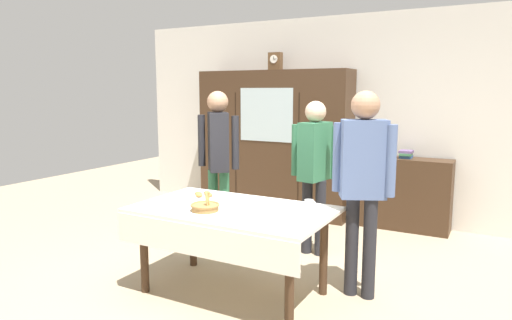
# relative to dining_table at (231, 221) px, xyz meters

# --- Properties ---
(ground_plane) EXTENTS (12.00, 12.00, 0.00)m
(ground_plane) POSITION_rel_dining_table_xyz_m (0.00, 0.23, -0.65)
(ground_plane) COLOR tan
(ground_plane) RESTS_ON ground
(back_wall) EXTENTS (6.40, 0.10, 2.70)m
(back_wall) POSITION_rel_dining_table_xyz_m (0.00, 2.88, 0.70)
(back_wall) COLOR silver
(back_wall) RESTS_ON ground
(dining_table) EXTENTS (1.64, 0.98, 0.75)m
(dining_table) POSITION_rel_dining_table_xyz_m (0.00, 0.00, 0.00)
(dining_table) COLOR #3D2819
(dining_table) RESTS_ON ground
(wall_cabinet) EXTENTS (2.19, 0.46, 1.99)m
(wall_cabinet) POSITION_rel_dining_table_xyz_m (-0.90, 2.59, 0.35)
(wall_cabinet) COLOR #3D2819
(wall_cabinet) RESTS_ON ground
(mantel_clock) EXTENTS (0.18, 0.11, 0.24)m
(mantel_clock) POSITION_rel_dining_table_xyz_m (-0.88, 2.59, 1.47)
(mantel_clock) COLOR brown
(mantel_clock) RESTS_ON wall_cabinet
(bookshelf_low) EXTENTS (1.11, 0.35, 0.89)m
(bookshelf_low) POSITION_rel_dining_table_xyz_m (0.90, 2.64, -0.20)
(bookshelf_low) COLOR #3D2819
(bookshelf_low) RESTS_ON ground
(book_stack) EXTENTS (0.15, 0.20, 0.10)m
(book_stack) POSITION_rel_dining_table_xyz_m (0.90, 2.64, 0.30)
(book_stack) COLOR #2D5184
(book_stack) RESTS_ON bookshelf_low
(tea_cup_far_right) EXTENTS (0.13, 0.13, 0.06)m
(tea_cup_far_right) POSITION_rel_dining_table_xyz_m (0.16, 0.12, 0.13)
(tea_cup_far_right) COLOR silver
(tea_cup_far_right) RESTS_ON dining_table
(tea_cup_back_edge) EXTENTS (0.13, 0.13, 0.06)m
(tea_cup_back_edge) POSITION_rel_dining_table_xyz_m (-0.16, 0.15, 0.13)
(tea_cup_back_edge) COLOR white
(tea_cup_back_edge) RESTS_ON dining_table
(tea_cup_far_left) EXTENTS (0.13, 0.13, 0.06)m
(tea_cup_far_left) POSITION_rel_dining_table_xyz_m (0.08, -0.08, 0.13)
(tea_cup_far_left) COLOR white
(tea_cup_far_left) RESTS_ON dining_table
(tea_cup_front_edge) EXTENTS (0.13, 0.13, 0.06)m
(tea_cup_front_edge) POSITION_rel_dining_table_xyz_m (0.47, 0.00, 0.13)
(tea_cup_front_edge) COLOR white
(tea_cup_front_edge) RESTS_ON dining_table
(tea_cup_center) EXTENTS (0.13, 0.13, 0.06)m
(tea_cup_center) POSITION_rel_dining_table_xyz_m (0.55, 0.36, 0.13)
(tea_cup_center) COLOR white
(tea_cup_center) RESTS_ON dining_table
(bread_basket) EXTENTS (0.24, 0.24, 0.16)m
(bread_basket) POSITION_rel_dining_table_xyz_m (-0.15, -0.16, 0.14)
(bread_basket) COLOR #9E7542
(bread_basket) RESTS_ON dining_table
(pastry_plate) EXTENTS (0.28, 0.28, 0.05)m
(pastry_plate) POSITION_rel_dining_table_xyz_m (-0.43, 0.23, 0.12)
(pastry_plate) COLOR white
(pastry_plate) RESTS_ON dining_table
(spoon_mid_left) EXTENTS (0.12, 0.02, 0.01)m
(spoon_mid_left) POSITION_rel_dining_table_xyz_m (0.61, -0.23, 0.11)
(spoon_mid_left) COLOR silver
(spoon_mid_left) RESTS_ON dining_table
(spoon_near_left) EXTENTS (0.12, 0.02, 0.01)m
(spoon_near_left) POSITION_rel_dining_table_xyz_m (0.32, 0.30, 0.11)
(spoon_near_left) COLOR silver
(spoon_near_left) RESTS_ON dining_table
(spoon_far_left) EXTENTS (0.12, 0.02, 0.01)m
(spoon_far_left) POSITION_rel_dining_table_xyz_m (-0.32, -0.22, 0.11)
(spoon_far_left) COLOR silver
(spoon_far_left) RESTS_ON dining_table
(person_near_right_end) EXTENTS (0.52, 0.34, 1.72)m
(person_near_right_end) POSITION_rel_dining_table_xyz_m (0.96, 0.50, 0.41)
(person_near_right_end) COLOR #232328
(person_near_right_end) RESTS_ON ground
(person_beside_shelf) EXTENTS (0.52, 0.39, 1.62)m
(person_beside_shelf) POSITION_rel_dining_table_xyz_m (0.24, 1.26, 0.33)
(person_beside_shelf) COLOR #232328
(person_beside_shelf) RESTS_ON ground
(person_by_cabinet) EXTENTS (0.52, 0.41, 1.71)m
(person_by_cabinet) POSITION_rel_dining_table_xyz_m (-0.80, 1.03, 0.40)
(person_by_cabinet) COLOR #33704C
(person_by_cabinet) RESTS_ON ground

